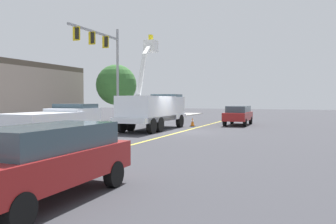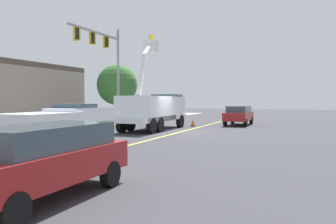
# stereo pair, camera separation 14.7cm
# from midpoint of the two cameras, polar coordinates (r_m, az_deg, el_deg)

# --- Properties ---
(ground) EXTENTS (120.00, 120.00, 0.00)m
(ground) POSITION_cam_midpoint_polar(r_m,az_deg,el_deg) (24.89, 2.40, -3.20)
(ground) COLOR #38383D
(sidewalk_far_side) EXTENTS (60.08, 5.26, 0.12)m
(sidewalk_far_side) POSITION_cam_midpoint_polar(r_m,az_deg,el_deg) (28.88, -14.02, -2.41)
(sidewalk_far_side) COLOR #B2ADA3
(sidewalk_far_side) RESTS_ON ground
(lane_centre_stripe) EXTENTS (49.99, 1.54, 0.01)m
(lane_centre_stripe) POSITION_cam_midpoint_polar(r_m,az_deg,el_deg) (24.89, 2.40, -3.19)
(lane_centre_stripe) COLOR yellow
(lane_centre_stripe) RESTS_ON ground
(utility_bucket_truck) EXTENTS (8.27, 2.77, 7.37)m
(utility_bucket_truck) POSITION_cam_midpoint_polar(r_m,az_deg,el_deg) (26.46, -2.13, 0.63)
(utility_bucket_truck) COLOR white
(utility_bucket_truck) RESTS_ON ground
(service_pickup_truck) EXTENTS (5.66, 2.31, 2.06)m
(service_pickup_truck) POSITION_cam_midpoint_polar(r_m,az_deg,el_deg) (16.85, -17.53, -1.99)
(service_pickup_truck) COLOR white
(service_pickup_truck) RESTS_ON ground
(passing_minivan) EXTENTS (4.85, 2.06, 1.69)m
(passing_minivan) POSITION_cam_midpoint_polar(r_m,az_deg,el_deg) (31.78, 11.51, -0.34)
(passing_minivan) COLOR maroon
(passing_minivan) RESTS_ON ground
(trailing_sedan) EXTENTS (4.85, 2.06, 1.69)m
(trailing_sedan) POSITION_cam_midpoint_polar(r_m,az_deg,el_deg) (8.53, -19.32, -6.89)
(trailing_sedan) COLOR maroon
(trailing_sedan) RESTS_ON ground
(traffic_cone_leading) EXTENTS (0.40, 0.40, 0.80)m
(traffic_cone_leading) POSITION_cam_midpoint_polar(r_m,az_deg,el_deg) (13.93, -18.76, -5.83)
(traffic_cone_leading) COLOR black
(traffic_cone_leading) RESTS_ON ground
(traffic_cone_mid_front) EXTENTS (0.40, 0.40, 0.72)m
(traffic_cone_mid_front) POSITION_cam_midpoint_polar(r_m,az_deg,el_deg) (29.86, 4.19, -1.64)
(traffic_cone_mid_front) COLOR black
(traffic_cone_mid_front) RESTS_ON ground
(traffic_signal_mast) EXTENTS (7.21, 0.68, 8.53)m
(traffic_signal_mast) POSITION_cam_midpoint_polar(r_m,az_deg,el_deg) (30.37, -10.00, 9.04)
(traffic_signal_mast) COLOR gray
(traffic_signal_mast) RESTS_ON ground
(street_tree_right) EXTENTS (4.05, 4.05, 5.76)m
(street_tree_right) POSITION_cam_midpoint_polar(r_m,az_deg,el_deg) (35.85, -8.13, 4.36)
(street_tree_right) COLOR brown
(street_tree_right) RESTS_ON ground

